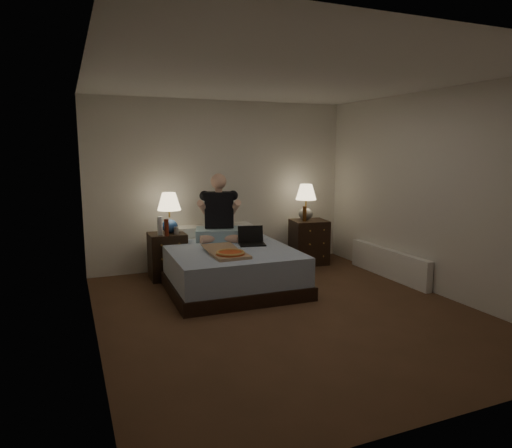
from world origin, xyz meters
name	(u,v)px	position (x,y,z in m)	size (l,w,h in m)	color
floor	(287,311)	(0.00, 0.00, 0.00)	(4.00, 4.50, 0.00)	brown
ceiling	(290,78)	(0.00, 0.00, 2.50)	(4.00, 4.50, 0.00)	white
wall_back	(222,185)	(0.00, 2.25, 1.25)	(4.00, 2.50, 0.00)	white
wall_front	(452,236)	(0.00, -2.25, 1.25)	(4.00, 2.50, 0.00)	white
wall_left	(90,209)	(-2.00, 0.00, 1.25)	(4.50, 2.50, 0.00)	white
wall_right	(433,193)	(2.00, 0.00, 1.25)	(4.50, 2.50, 0.00)	white
bed	(226,265)	(-0.28, 1.26, 0.26)	(1.56, 2.08, 0.52)	#5270A4
nightstand_left	(168,256)	(-0.94, 1.84, 0.32)	(0.49, 0.44, 0.64)	black
nightstand_right	(309,242)	(1.29, 1.83, 0.34)	(0.53, 0.48, 0.69)	black
lamp_left	(169,213)	(-0.89, 1.85, 0.92)	(0.32, 0.32, 0.56)	#284F94
lamp_right	(306,202)	(1.25, 1.87, 0.97)	(0.32, 0.32, 0.56)	gray
water_bottle	(160,226)	(-1.05, 1.75, 0.76)	(0.07, 0.07, 0.25)	silver
soda_can	(176,231)	(-0.83, 1.72, 0.69)	(0.07, 0.07, 0.10)	#B9BAB5
beer_bottle_left	(167,228)	(-0.98, 1.64, 0.75)	(0.06, 0.06, 0.23)	#591A0C
beer_bottle_right	(305,214)	(1.18, 1.78, 0.80)	(0.06, 0.06, 0.23)	#5B2F0D
person	(219,207)	(-0.23, 1.70, 0.98)	(0.66, 0.52, 0.93)	black
laptop	(252,236)	(0.06, 1.18, 0.64)	(0.34, 0.28, 0.24)	black
pizza_box	(230,254)	(-0.44, 0.64, 0.56)	(0.40, 0.76, 0.08)	tan
radiator	(388,263)	(1.93, 0.70, 0.20)	(0.10, 1.60, 0.40)	white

